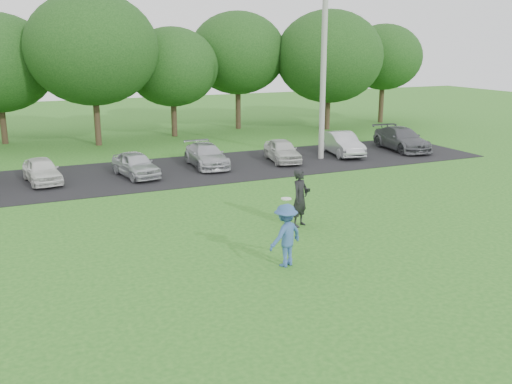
# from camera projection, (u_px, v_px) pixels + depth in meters

# --- Properties ---
(ground) EXTENTS (100.00, 100.00, 0.00)m
(ground) POSITION_uv_depth(u_px,v_px,m) (310.00, 270.00, 15.14)
(ground) COLOR #26671D
(ground) RESTS_ON ground
(parking_lot) EXTENTS (32.00, 6.50, 0.03)m
(parking_lot) POSITION_uv_depth(u_px,v_px,m) (173.00, 171.00, 26.61)
(parking_lot) COLOR black
(parking_lot) RESTS_ON ground
(utility_pole) EXTENTS (0.28, 0.28, 9.01)m
(utility_pole) POSITION_uv_depth(u_px,v_px,m) (323.00, 70.00, 28.36)
(utility_pole) COLOR #A1A29D
(utility_pole) RESTS_ON ground
(frisbee_player) EXTENTS (1.27, 1.00, 1.95)m
(frisbee_player) POSITION_uv_depth(u_px,v_px,m) (286.00, 235.00, 15.23)
(frisbee_player) COLOR #365C9A
(frisbee_player) RESTS_ON ground
(camera_bystander) EXTENTS (0.83, 0.74, 1.91)m
(camera_bystander) POSITION_uv_depth(u_px,v_px,m) (300.00, 198.00, 18.53)
(camera_bystander) COLOR black
(camera_bystander) RESTS_ON ground
(parked_cars) EXTENTS (28.17, 4.75, 1.26)m
(parked_cars) POSITION_uv_depth(u_px,v_px,m) (154.00, 160.00, 26.13)
(parked_cars) COLOR black
(parked_cars) RESTS_ON parking_lot
(tree_row) EXTENTS (42.39, 9.85, 8.64)m
(tree_row) POSITION_uv_depth(u_px,v_px,m) (149.00, 58.00, 34.57)
(tree_row) COLOR #38281C
(tree_row) RESTS_ON ground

